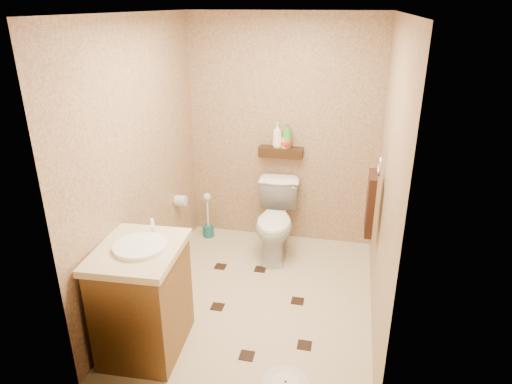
# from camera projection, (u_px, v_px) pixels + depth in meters

# --- Properties ---
(ground) EXTENTS (2.50, 2.50, 0.00)m
(ground) POSITION_uv_depth(u_px,v_px,m) (257.00, 299.00, 4.10)
(ground) COLOR beige
(ground) RESTS_ON ground
(wall_back) EXTENTS (2.00, 0.04, 2.40)m
(wall_back) POSITION_uv_depth(u_px,v_px,m) (282.00, 133.00, 4.77)
(wall_back) COLOR tan
(wall_back) RESTS_ON ground
(wall_front) EXTENTS (2.00, 0.04, 2.40)m
(wall_front) POSITION_uv_depth(u_px,v_px,m) (210.00, 251.00, 2.51)
(wall_front) COLOR tan
(wall_front) RESTS_ON ground
(wall_left) EXTENTS (0.04, 2.50, 2.40)m
(wall_left) POSITION_uv_depth(u_px,v_px,m) (141.00, 165.00, 3.84)
(wall_left) COLOR tan
(wall_left) RESTS_ON ground
(wall_right) EXTENTS (0.04, 2.50, 2.40)m
(wall_right) POSITION_uv_depth(u_px,v_px,m) (387.00, 184.00, 3.44)
(wall_right) COLOR tan
(wall_right) RESTS_ON ground
(ceiling) EXTENTS (2.00, 2.50, 0.02)m
(ceiling) POSITION_uv_depth(u_px,v_px,m) (258.00, 13.00, 3.18)
(ceiling) COLOR silver
(ceiling) RESTS_ON wall_back
(wall_shelf) EXTENTS (0.46, 0.14, 0.10)m
(wall_shelf) POSITION_uv_depth(u_px,v_px,m) (281.00, 152.00, 4.77)
(wall_shelf) COLOR #341F0E
(wall_shelf) RESTS_ON wall_back
(floor_accents) EXTENTS (1.07, 1.31, 0.01)m
(floor_accents) POSITION_uv_depth(u_px,v_px,m) (256.00, 304.00, 4.03)
(floor_accents) COLOR black
(floor_accents) RESTS_ON ground
(toilet) EXTENTS (0.48, 0.78, 0.76)m
(toilet) POSITION_uv_depth(u_px,v_px,m) (276.00, 221.00, 4.70)
(toilet) COLOR white
(toilet) RESTS_ON ground
(vanity) EXTENTS (0.62, 0.74, 1.00)m
(vanity) POSITION_uv_depth(u_px,v_px,m) (143.00, 298.00, 3.37)
(vanity) COLOR brown
(vanity) RESTS_ON ground
(toilet_brush) EXTENTS (0.12, 0.12, 0.53)m
(toilet_brush) POSITION_uv_depth(u_px,v_px,m) (208.00, 221.00, 5.13)
(toilet_brush) COLOR #175E5E
(toilet_brush) RESTS_ON ground
(towel_ring) EXTENTS (0.12, 0.30, 0.76)m
(towel_ring) POSITION_uv_depth(u_px,v_px,m) (371.00, 201.00, 3.78)
(towel_ring) COLOR silver
(towel_ring) RESTS_ON wall_right
(toilet_paper) EXTENTS (0.12, 0.11, 0.12)m
(toilet_paper) POSITION_uv_depth(u_px,v_px,m) (181.00, 201.00, 4.64)
(toilet_paper) COLOR silver
(toilet_paper) RESTS_ON wall_left
(bottle_a) EXTENTS (0.11, 0.11, 0.26)m
(bottle_a) POSITION_uv_depth(u_px,v_px,m) (277.00, 135.00, 4.70)
(bottle_a) COLOR white
(bottle_a) RESTS_ON wall_shelf
(bottle_b) EXTENTS (0.11, 0.11, 0.17)m
(bottle_b) POSITION_uv_depth(u_px,v_px,m) (285.00, 140.00, 4.71)
(bottle_b) COLOR yellow
(bottle_b) RESTS_ON wall_shelf
(bottle_c) EXTENTS (0.15, 0.15, 0.15)m
(bottle_c) POSITION_uv_depth(u_px,v_px,m) (286.00, 141.00, 4.71)
(bottle_c) COLOR red
(bottle_c) RESTS_ON wall_shelf
(bottle_d) EXTENTS (0.11, 0.11, 0.25)m
(bottle_d) POSITION_uv_depth(u_px,v_px,m) (287.00, 136.00, 4.69)
(bottle_d) COLOR green
(bottle_d) RESTS_ON wall_shelf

